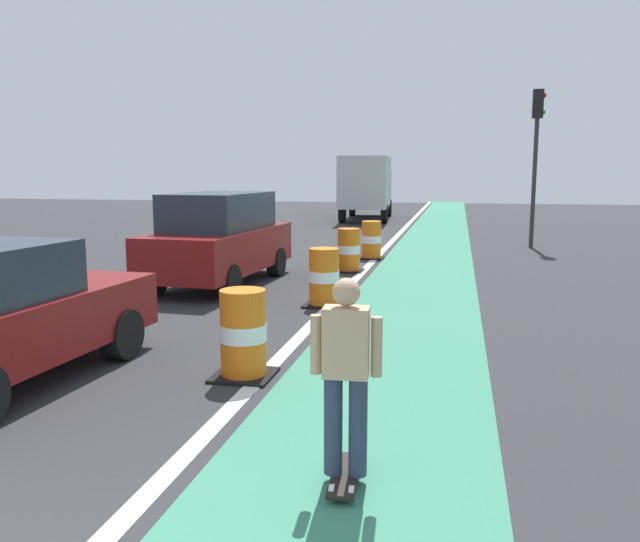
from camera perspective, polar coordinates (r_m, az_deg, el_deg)
The scene contains 10 objects.
bike_lane_strip at distance 14.58m, azimuth 8.83°, elevation -1.12°, with size 2.50×80.00×0.01m, color #387F60.
lane_divider_stripe at distance 14.74m, azimuth 3.00°, elevation -0.92°, with size 0.20×80.00×0.01m, color silver.
skateboarder_on_lane at distance 5.13m, azimuth 2.32°, elevation -9.23°, with size 0.57×0.81×1.69m.
parked_suv_second at distance 14.39m, azimuth -8.91°, elevation 2.89°, with size 2.12×4.70×2.04m.
traffic_barrel_front at distance 7.90m, azimuth -6.84°, elevation -5.66°, with size 0.73×0.73×1.09m.
traffic_barrel_mid at distance 11.98m, azimuth 0.36°, elevation -0.61°, with size 0.73×0.73×1.09m.
traffic_barrel_back at distance 16.14m, azimuth 2.57°, elevation 1.83°, with size 0.73×0.73×1.09m.
traffic_barrel_far at distance 18.56m, azimuth 4.59°, elevation 2.73°, with size 0.73×0.73×1.09m.
delivery_truck_down_block at distance 33.63m, azimuth 4.20°, elevation 7.72°, with size 2.77×7.73×3.23m.
traffic_light_corner at distance 22.26m, azimuth 18.71°, elevation 10.97°, with size 0.41×0.32×5.10m.
Camera 1 is at (3.20, -2.34, 2.51)m, focal length 35.94 mm.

